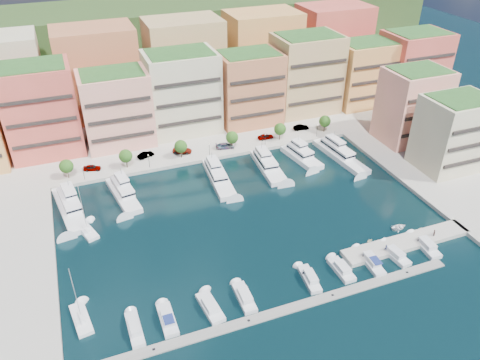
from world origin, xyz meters
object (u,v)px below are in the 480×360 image
(tree_5, at_px, (325,121))
(sailboat_2, at_px, (87,232))
(cruiser_6, at_px, (342,270))
(car_2, at_px, (182,150))
(tender_3, at_px, (421,229))
(lamppost_3, at_px, (265,138))
(yacht_4, at_px, (267,165))
(tender_1, at_px, (370,241))
(cruiser_0, at_px, (135,329))
(car_5, at_px, (301,127))
(lamppost_1, at_px, (149,159))
(person_1, at_px, (434,233))
(tender_2, at_px, (399,227))
(tree_1, at_px, (126,156))
(cruiser_7, at_px, (370,262))
(car_0, at_px, (92,168))
(tree_2, at_px, (181,146))
(yacht_3, at_px, (218,176))
(car_3, at_px, (225,146))
(lamppost_4, at_px, (317,129))
(cruiser_3, at_px, (244,298))
(lamppost_2, at_px, (209,148))
(yacht_1, at_px, (123,193))
(tree_4, at_px, (280,129))
(sailboat_0, at_px, (81,320))
(cruiser_1, at_px, (168,320))
(cruiser_9, at_px, (425,246))
(lamppost_0, at_px, (83,171))
(tree_0, at_px, (66,166))
(car_1, at_px, (146,155))
(yacht_6, at_px, (339,154))
(car_4, at_px, (266,136))
(cruiser_8, at_px, (394,255))
(tree_3, at_px, (232,137))
(cruiser_5, at_px, (310,279))
(person_0, at_px, (386,247))
(yacht_5, at_px, (301,155))

(tree_5, height_order, sailboat_2, sailboat_2)
(cruiser_6, bearing_deg, car_2, 106.81)
(tender_3, bearing_deg, lamppost_3, 2.93)
(yacht_4, relative_size, tender_1, 11.35)
(cruiser_0, bearing_deg, car_5, 43.26)
(lamppost_1, relative_size, person_1, 2.53)
(tender_2, bearing_deg, lamppost_1, 44.09)
(car_5, xyz_separation_m, person_1, (3.04, -60.27, -0.00))
(tree_1, height_order, cruiser_7, tree_1)
(cruiser_6, relative_size, car_0, 1.56)
(tree_2, height_order, yacht_3, tree_2)
(lamppost_1, distance_m, tender_1, 64.21)
(car_3, bearing_deg, lamppost_4, -86.12)
(person_1, bearing_deg, car_2, -77.59)
(lamppost_4, distance_m, cruiser_3, 72.85)
(lamppost_2, bearing_deg, yacht_1, -158.79)
(tree_4, xyz_separation_m, sailboat_0, (-65.31, -52.07, -4.43))
(cruiser_1, distance_m, tender_3, 62.87)
(tree_5, relative_size, car_2, 0.99)
(tree_5, distance_m, cruiser_9, 58.65)
(tree_5, xyz_separation_m, lamppost_0, (-76.00, -2.30, -0.92))
(car_0, xyz_separation_m, car_3, (39.49, -1.15, 0.01))
(cruiser_7, height_order, tender_2, cruiser_7)
(cruiser_9, bearing_deg, lamppost_1, 132.52)
(tree_0, distance_m, car_5, 73.86)
(lamppost_3, bearing_deg, car_1, 170.12)
(yacht_4, height_order, cruiser_9, yacht_4)
(yacht_6, height_order, sailboat_0, sailboat_0)
(tree_5, relative_size, car_4, 1.13)
(lamppost_3, bearing_deg, tree_1, 176.87)
(yacht_6, relative_size, tender_3, 17.27)
(tender_1, bearing_deg, yacht_3, 15.73)
(cruiser_8, bearing_deg, lamppost_1, 127.48)
(tree_2, relative_size, lamppost_3, 1.35)
(lamppost_3, distance_m, cruiser_8, 56.29)
(lamppost_1, relative_size, cruiser_1, 0.52)
(tree_0, relative_size, tree_4, 1.00)
(cruiser_6, bearing_deg, lamppost_2, 101.51)
(tree_3, xyz_separation_m, tender_3, (28.41, -52.50, -4.39))
(tree_4, relative_size, cruiser_8, 0.68)
(car_1, bearing_deg, tree_5, -114.59)
(tree_5, bearing_deg, lamppost_3, -174.03)
(tree_1, xyz_separation_m, cruiser_8, (48.78, -58.09, -4.20))
(cruiser_0, xyz_separation_m, car_4, (52.46, 60.24, 1.31))
(cruiser_3, xyz_separation_m, sailboat_2, (-26.96, 32.88, -0.23))
(cruiser_5, height_order, car_2, car_2)
(tree_1, distance_m, yacht_4, 40.40)
(lamppost_0, xyz_separation_m, person_0, (59.44, -54.26, -2.03))
(lamppost_1, distance_m, yacht_5, 44.59)
(cruiser_1, distance_m, car_5, 86.32)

